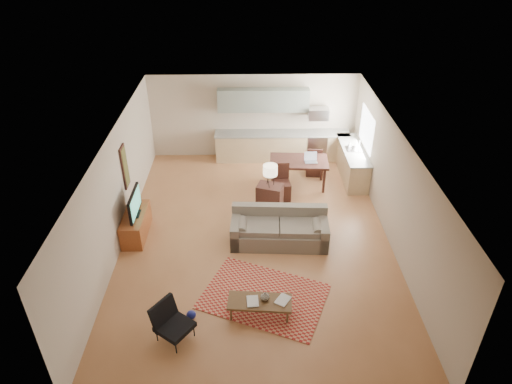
{
  "coord_description": "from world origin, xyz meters",
  "views": [
    {
      "loc": [
        -0.18,
        -8.98,
        6.95
      ],
      "look_at": [
        0.0,
        0.3,
        1.15
      ],
      "focal_mm": 32.0,
      "sensor_mm": 36.0,
      "label": 1
    }
  ],
  "objects_px": {
    "sofa": "(279,228)",
    "coffee_table": "(260,308)",
    "console_table": "(270,198)",
    "armchair": "(174,324)",
    "tv_credenza": "(136,224)",
    "dining_table": "(298,173)"
  },
  "relations": [
    {
      "from": "armchair",
      "to": "tv_credenza",
      "type": "height_order",
      "value": "armchair"
    },
    {
      "from": "sofa",
      "to": "console_table",
      "type": "height_order",
      "value": "sofa"
    },
    {
      "from": "tv_credenza",
      "to": "dining_table",
      "type": "bearing_deg",
      "value": 28.44
    },
    {
      "from": "tv_credenza",
      "to": "dining_table",
      "type": "distance_m",
      "value": 4.82
    },
    {
      "from": "coffee_table",
      "to": "armchair",
      "type": "distance_m",
      "value": 1.71
    },
    {
      "from": "tv_credenza",
      "to": "console_table",
      "type": "bearing_deg",
      "value": 17.17
    },
    {
      "from": "tv_credenza",
      "to": "console_table",
      "type": "relative_size",
      "value": 1.74
    },
    {
      "from": "armchair",
      "to": "tv_credenza",
      "type": "distance_m",
      "value": 3.55
    },
    {
      "from": "armchair",
      "to": "dining_table",
      "type": "xyz_separation_m",
      "value": [
        2.85,
        5.56,
        0.03
      ]
    },
    {
      "from": "sofa",
      "to": "console_table",
      "type": "bearing_deg",
      "value": 99.93
    },
    {
      "from": "coffee_table",
      "to": "console_table",
      "type": "height_order",
      "value": "console_table"
    },
    {
      "from": "sofa",
      "to": "armchair",
      "type": "distance_m",
      "value": 3.61
    },
    {
      "from": "tv_credenza",
      "to": "console_table",
      "type": "xyz_separation_m",
      "value": [
        3.36,
        1.04,
        0.08
      ]
    },
    {
      "from": "sofa",
      "to": "coffee_table",
      "type": "xyz_separation_m",
      "value": [
        -0.53,
        -2.35,
        -0.23
      ]
    },
    {
      "from": "console_table",
      "to": "armchair",
      "type": "bearing_deg",
      "value": -95.73
    },
    {
      "from": "coffee_table",
      "to": "dining_table",
      "type": "distance_m",
      "value": 5.16
    },
    {
      "from": "console_table",
      "to": "coffee_table",
      "type": "bearing_deg",
      "value": -76.73
    },
    {
      "from": "console_table",
      "to": "dining_table",
      "type": "height_order",
      "value": "dining_table"
    },
    {
      "from": "sofa",
      "to": "coffee_table",
      "type": "bearing_deg",
      "value": -99.86
    },
    {
      "from": "console_table",
      "to": "sofa",
      "type": "bearing_deg",
      "value": -64.22
    },
    {
      "from": "sofa",
      "to": "armchair",
      "type": "relative_size",
      "value": 3.1
    },
    {
      "from": "dining_table",
      "to": "armchair",
      "type": "bearing_deg",
      "value": -113.55
    }
  ]
}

